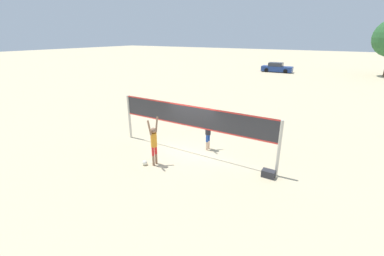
{
  "coord_description": "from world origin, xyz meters",
  "views": [
    {
      "loc": [
        6.11,
        -9.99,
        5.64
      ],
      "look_at": [
        0.0,
        0.0,
        1.37
      ],
      "focal_mm": 24.0,
      "sensor_mm": 36.0,
      "label": 1
    }
  ],
  "objects_px": {
    "player_blocker": "(208,130)",
    "player_spiker": "(154,141)",
    "volleyball_net": "(192,121)",
    "volleyball": "(145,163)",
    "parked_car_near": "(277,68)",
    "gear_bag": "(268,174)"
  },
  "relations": [
    {
      "from": "volleyball_net",
      "to": "parked_car_near",
      "type": "bearing_deg",
      "value": 97.15
    },
    {
      "from": "gear_bag",
      "to": "parked_car_near",
      "type": "relative_size",
      "value": 0.11
    },
    {
      "from": "player_spiker",
      "to": "volleyball",
      "type": "height_order",
      "value": "player_spiker"
    },
    {
      "from": "volleyball",
      "to": "parked_car_near",
      "type": "bearing_deg",
      "value": 94.72
    },
    {
      "from": "player_blocker",
      "to": "gear_bag",
      "type": "height_order",
      "value": "player_blocker"
    },
    {
      "from": "volleyball",
      "to": "parked_car_near",
      "type": "xyz_separation_m",
      "value": [
        -2.87,
        34.7,
        0.54
      ]
    },
    {
      "from": "volleyball_net",
      "to": "volleyball",
      "type": "height_order",
      "value": "volleyball_net"
    },
    {
      "from": "player_blocker",
      "to": "parked_car_near",
      "type": "height_order",
      "value": "player_blocker"
    },
    {
      "from": "gear_bag",
      "to": "parked_car_near",
      "type": "bearing_deg",
      "value": 103.71
    },
    {
      "from": "player_blocker",
      "to": "parked_car_near",
      "type": "distance_m",
      "value": 32.0
    },
    {
      "from": "volleyball_net",
      "to": "volleyball",
      "type": "distance_m",
      "value": 2.97
    },
    {
      "from": "volleyball_net",
      "to": "player_blocker",
      "type": "xyz_separation_m",
      "value": [
        0.43,
        0.86,
        -0.67
      ]
    },
    {
      "from": "player_spiker",
      "to": "player_blocker",
      "type": "distance_m",
      "value": 3.03
    },
    {
      "from": "volleyball_net",
      "to": "parked_car_near",
      "type": "xyz_separation_m",
      "value": [
        -4.08,
        32.53,
        -1.08
      ]
    },
    {
      "from": "player_spiker",
      "to": "player_blocker",
      "type": "relative_size",
      "value": 1.1
    },
    {
      "from": "volleyball_net",
      "to": "player_blocker",
      "type": "height_order",
      "value": "volleyball_net"
    },
    {
      "from": "parked_car_near",
      "to": "volleyball_net",
      "type": "bearing_deg",
      "value": -85.63
    },
    {
      "from": "player_blocker",
      "to": "player_spiker",
      "type": "bearing_deg",
      "value": -25.0
    },
    {
      "from": "player_blocker",
      "to": "volleyball",
      "type": "bearing_deg",
      "value": -28.52
    },
    {
      "from": "player_blocker",
      "to": "volleyball_net",
      "type": "bearing_deg",
      "value": -26.75
    },
    {
      "from": "volleyball",
      "to": "parked_car_near",
      "type": "height_order",
      "value": "parked_car_near"
    },
    {
      "from": "volleyball_net",
      "to": "gear_bag",
      "type": "xyz_separation_m",
      "value": [
        3.92,
        -0.27,
        -1.59
      ]
    }
  ]
}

